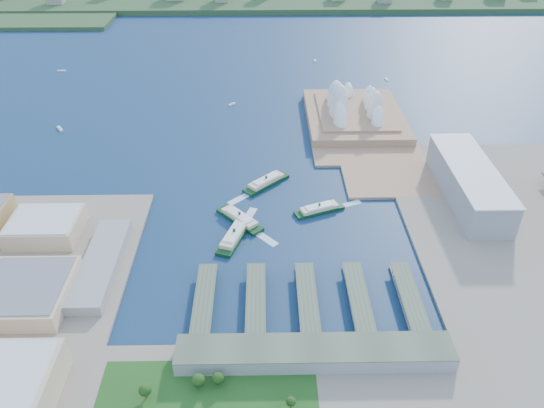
{
  "coord_description": "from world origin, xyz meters",
  "views": [
    {
      "loc": [
        -20.14,
        -392.58,
        310.41
      ],
      "look_at": [
        -12.68,
        46.71,
        18.0
      ],
      "focal_mm": 35.0,
      "sensor_mm": 36.0,
      "label": 1
    }
  ],
  "objects_px": {
    "opera_house": "(356,99)",
    "ferry_d": "(319,207)",
    "ferry_a": "(240,217)",
    "toaster_building": "(469,183)",
    "ferry_c": "(234,234)",
    "ferry_b": "(266,180)"
  },
  "relations": [
    {
      "from": "opera_house",
      "to": "ferry_d",
      "type": "relative_size",
      "value": 3.38
    },
    {
      "from": "ferry_a",
      "to": "ferry_d",
      "type": "relative_size",
      "value": 1.09
    },
    {
      "from": "opera_house",
      "to": "ferry_d",
      "type": "bearing_deg",
      "value": -107.25
    },
    {
      "from": "toaster_building",
      "to": "ferry_c",
      "type": "xyz_separation_m",
      "value": [
        -244.42,
        -65.83,
        -14.84
      ]
    },
    {
      "from": "ferry_a",
      "to": "ferry_c",
      "type": "relative_size",
      "value": 0.97
    },
    {
      "from": "ferry_c",
      "to": "toaster_building",
      "type": "bearing_deg",
      "value": -145.87
    },
    {
      "from": "toaster_building",
      "to": "ferry_b",
      "type": "relative_size",
      "value": 2.61
    },
    {
      "from": "toaster_building",
      "to": "ferry_c",
      "type": "distance_m",
      "value": 253.57
    },
    {
      "from": "ferry_a",
      "to": "ferry_c",
      "type": "xyz_separation_m",
      "value": [
        -4.09,
        -28.92,
        0.16
      ]
    },
    {
      "from": "opera_house",
      "to": "ferry_a",
      "type": "relative_size",
      "value": 3.09
    },
    {
      "from": "toaster_building",
      "to": "ferry_b",
      "type": "distance_m",
      "value": 216.01
    },
    {
      "from": "ferry_c",
      "to": "ferry_d",
      "type": "distance_m",
      "value": 96.73
    },
    {
      "from": "opera_house",
      "to": "ferry_a",
      "type": "distance_m",
      "value": 281.83
    },
    {
      "from": "ferry_a",
      "to": "ferry_b",
      "type": "xyz_separation_m",
      "value": [
        27.35,
        69.76,
        0.12
      ]
    },
    {
      "from": "toaster_building",
      "to": "ferry_d",
      "type": "xyz_separation_m",
      "value": [
        -158.65,
        -21.12,
        -15.47
      ]
    },
    {
      "from": "ferry_a",
      "to": "ferry_c",
      "type": "bearing_deg",
      "value": -139.84
    },
    {
      "from": "opera_house",
      "to": "ferry_b",
      "type": "distance_m",
      "value": 209.19
    },
    {
      "from": "toaster_building",
      "to": "ferry_a",
      "type": "distance_m",
      "value": 243.61
    },
    {
      "from": "ferry_d",
      "to": "ferry_a",
      "type": "bearing_deg",
      "value": 79.1
    },
    {
      "from": "opera_house",
      "to": "toaster_building",
      "type": "distance_m",
      "value": 219.62
    },
    {
      "from": "toaster_building",
      "to": "ferry_a",
      "type": "height_order",
      "value": "toaster_building"
    },
    {
      "from": "opera_house",
      "to": "toaster_building",
      "type": "relative_size",
      "value": 1.16
    }
  ]
}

